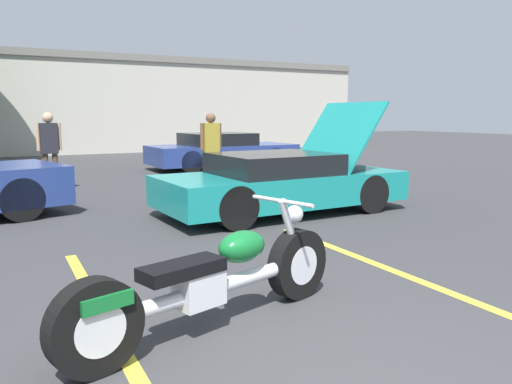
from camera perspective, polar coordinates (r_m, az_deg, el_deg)
parking_stripe_middle at (r=3.88m, az=-14.95°, el=-17.22°), size 0.12×5.61×0.01m
parking_stripe_back at (r=5.36m, az=19.43°, el=-10.04°), size 0.12×5.61×0.01m
far_building at (r=24.87m, az=-24.00°, el=9.49°), size 32.00×4.20×4.40m
motorcycle at (r=3.99m, az=-4.99°, el=-10.22°), size 2.58×1.03×0.96m
show_car_hood_open at (r=8.68m, az=3.09°, el=1.14°), size 4.35×2.02×1.93m
parked_car_right_row at (r=16.00m, az=-3.94°, el=4.69°), size 4.69×2.10×1.14m
spectator_near_motorcycle at (r=11.59m, az=-5.16°, el=5.52°), size 0.52×0.23×1.74m
spectator_by_show_car at (r=12.40m, az=9.79°, el=5.15°), size 0.52×0.21×1.59m
spectator_midground at (r=11.98m, az=-22.55°, el=5.03°), size 0.52×0.23×1.75m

